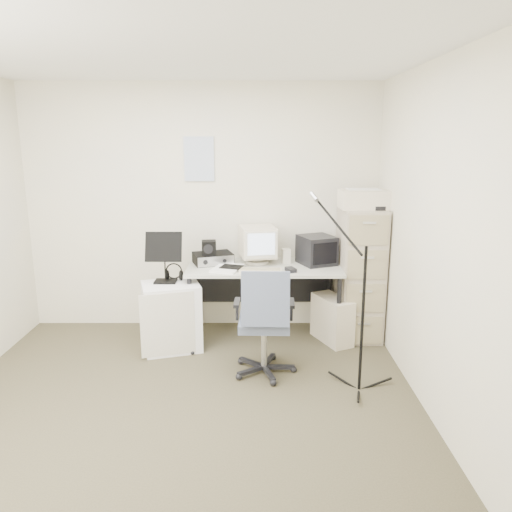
{
  "coord_description": "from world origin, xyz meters",
  "views": [
    {
      "loc": [
        0.54,
        -3.3,
        1.96
      ],
      "look_at": [
        0.55,
        0.95,
        0.95
      ],
      "focal_mm": 35.0,
      "sensor_mm": 36.0,
      "label": 1
    }
  ],
  "objects_px": {
    "desk": "(264,301)",
    "side_cart": "(172,316)",
    "filing_cabinet": "(359,273)",
    "office_chair": "(264,320)"
  },
  "relations": [
    {
      "from": "filing_cabinet",
      "to": "desk",
      "type": "xyz_separation_m",
      "value": [
        -0.95,
        -0.03,
        -0.29
      ]
    },
    {
      "from": "filing_cabinet",
      "to": "office_chair",
      "type": "relative_size",
      "value": 1.38
    },
    {
      "from": "office_chair",
      "to": "side_cart",
      "type": "xyz_separation_m",
      "value": [
        -0.86,
        0.51,
        -0.15
      ]
    },
    {
      "from": "desk",
      "to": "side_cart",
      "type": "height_order",
      "value": "desk"
    },
    {
      "from": "filing_cabinet",
      "to": "office_chair",
      "type": "xyz_separation_m",
      "value": [
        -0.96,
        -0.85,
        -0.18
      ]
    },
    {
      "from": "desk",
      "to": "side_cart",
      "type": "distance_m",
      "value": 0.93
    },
    {
      "from": "desk",
      "to": "office_chair",
      "type": "relative_size",
      "value": 1.59
    },
    {
      "from": "filing_cabinet",
      "to": "side_cart",
      "type": "relative_size",
      "value": 2.03
    },
    {
      "from": "office_chair",
      "to": "side_cart",
      "type": "distance_m",
      "value": 1.01
    },
    {
      "from": "filing_cabinet",
      "to": "side_cart",
      "type": "bearing_deg",
      "value": -169.44
    }
  ]
}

